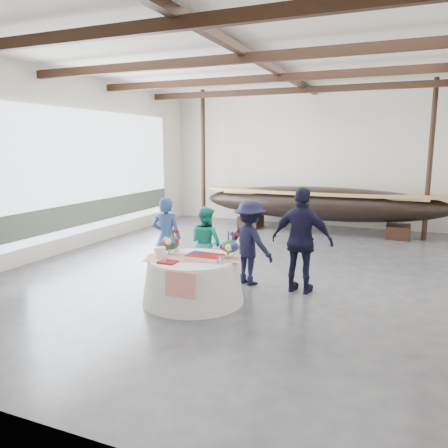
% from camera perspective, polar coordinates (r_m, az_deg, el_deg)
% --- Properties ---
extents(floor, '(10.00, 12.00, 0.01)m').
position_cam_1_polar(floor, '(9.71, 4.30, -5.84)').
color(floor, '#3D3D42').
rests_on(floor, ground).
extents(wall_back, '(10.00, 0.02, 4.50)m').
position_cam_1_polar(wall_back, '(15.16, 11.65, 8.39)').
color(wall_back, silver).
rests_on(wall_back, ground).
extents(wall_front, '(10.00, 0.02, 4.50)m').
position_cam_1_polar(wall_front, '(4.11, -22.68, 3.37)').
color(wall_front, silver).
rests_on(wall_front, ground).
extents(wall_left, '(0.02, 12.00, 4.50)m').
position_cam_1_polar(wall_left, '(11.89, -19.29, 7.58)').
color(wall_left, silver).
rests_on(wall_left, ground).
extents(ceiling, '(10.00, 12.00, 0.01)m').
position_cam_1_polar(ceiling, '(9.51, 4.69, 21.21)').
color(ceiling, white).
rests_on(ceiling, wall_back).
extents(pavilion_structure, '(9.80, 11.76, 4.50)m').
position_cam_1_polar(pavilion_structure, '(10.19, 6.11, 17.62)').
color(pavilion_structure, black).
rests_on(pavilion_structure, ground).
extents(open_bay, '(0.03, 7.00, 3.20)m').
position_cam_1_polar(open_bay, '(12.64, -15.98, 5.95)').
color(open_bay, silver).
rests_on(open_bay, ground).
extents(longboat_display, '(7.62, 1.52, 1.43)m').
position_cam_1_polar(longboat_display, '(13.88, 12.51, 2.66)').
color(longboat_display, black).
rests_on(longboat_display, ground).
extents(banquet_table, '(1.77, 1.77, 0.76)m').
position_cam_1_polar(banquet_table, '(7.67, -4.05, -7.26)').
color(banquet_table, silver).
rests_on(banquet_table, ground).
extents(tabletop_items, '(1.73, 1.07, 0.40)m').
position_cam_1_polar(tabletop_items, '(7.66, -3.62, -3.17)').
color(tabletop_items, red).
rests_on(tabletop_items, banquet_table).
extents(guest_woman_blue, '(0.67, 0.49, 1.67)m').
position_cam_1_polar(guest_woman_blue, '(8.95, -7.52, -1.77)').
color(guest_woman_blue, navy).
rests_on(guest_woman_blue, ground).
extents(guest_woman_teal, '(0.87, 0.78, 1.48)m').
position_cam_1_polar(guest_woman_teal, '(8.83, -2.38, -2.48)').
color(guest_woman_teal, '#1B8C74').
rests_on(guest_woman_teal, ground).
extents(guest_man_left, '(1.22, 0.99, 1.65)m').
position_cam_1_polar(guest_man_left, '(8.49, 3.38, -2.44)').
color(guest_man_left, black).
rests_on(guest_man_left, ground).
extents(guest_man_right, '(1.19, 0.59, 1.95)m').
position_cam_1_polar(guest_man_right, '(8.07, 10.14, -2.14)').
color(guest_man_right, black).
rests_on(guest_man_right, ground).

